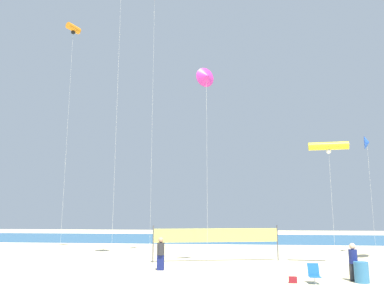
# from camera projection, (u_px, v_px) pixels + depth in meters

# --- Properties ---
(ocean_band) EXTENTS (120.00, 20.00, 0.01)m
(ocean_band) POSITION_uv_depth(u_px,v_px,m) (225.00, 238.00, 49.90)
(ocean_band) COLOR #28608C
(ocean_band) RESTS_ON ground
(beachgoer_charcoal_shirt) EXTENTS (0.42, 0.42, 1.84)m
(beachgoer_charcoal_shirt) POSITION_uv_depth(u_px,v_px,m) (161.00, 252.00, 22.02)
(beachgoer_charcoal_shirt) COLOR navy
(beachgoer_charcoal_shirt) RESTS_ON ground
(beachgoer_navy_shirt) EXTENTS (0.40, 0.40, 1.77)m
(beachgoer_navy_shirt) POSITION_uv_depth(u_px,v_px,m) (353.00, 261.00, 18.49)
(beachgoer_navy_shirt) COLOR #2D2D33
(beachgoer_navy_shirt) RESTS_ON ground
(folding_beach_chair) EXTENTS (0.52, 0.65, 0.89)m
(folding_beach_chair) POSITION_uv_depth(u_px,v_px,m) (314.00, 273.00, 17.79)
(folding_beach_chair) COLOR #1959B2
(folding_beach_chair) RESTS_ON ground
(trash_barrel) EXTENTS (0.66, 0.66, 0.95)m
(trash_barrel) POSITION_uv_depth(u_px,v_px,m) (362.00, 272.00, 17.94)
(trash_barrel) COLOR teal
(trash_barrel) RESTS_ON ground
(volleyball_net) EXTENTS (8.43, 2.20, 2.40)m
(volleyball_net) POSITION_uv_depth(u_px,v_px,m) (217.00, 237.00, 26.12)
(volleyball_net) COLOR #4C4C51
(volleyball_net) RESTS_ON ground
(beach_handbag) EXTENTS (0.36, 0.18, 0.29)m
(beach_handbag) POSITION_uv_depth(u_px,v_px,m) (293.00, 280.00, 17.84)
(beach_handbag) COLOR maroon
(beach_handbag) RESTS_ON ground
(kite_yellow_tube) EXTENTS (2.51, 0.75, 7.76)m
(kite_yellow_tube) POSITION_uv_depth(u_px,v_px,m) (328.00, 146.00, 24.83)
(kite_yellow_tube) COLOR silver
(kite_yellow_tube) RESTS_ON ground
(kite_blue_delta) EXTENTS (0.65, 1.19, 9.51)m
(kite_blue_delta) POSITION_uv_depth(u_px,v_px,m) (367.00, 143.00, 31.54)
(kite_blue_delta) COLOR silver
(kite_blue_delta) RESTS_ON ground
(kite_magenta_delta) EXTENTS (1.31, 1.04, 12.74)m
(kite_magenta_delta) POSITION_uv_depth(u_px,v_px,m) (206.00, 77.00, 25.24)
(kite_magenta_delta) COLOR silver
(kite_magenta_delta) RESTS_ON ground
(kite_orange_tube) EXTENTS (1.07, 1.46, 20.42)m
(kite_orange_tube) POSITION_uv_depth(u_px,v_px,m) (73.00, 29.00, 35.49)
(kite_orange_tube) COLOR silver
(kite_orange_tube) RESTS_ON ground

